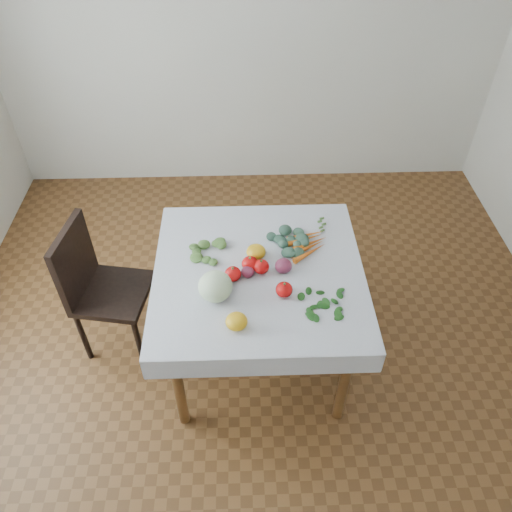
{
  "coord_description": "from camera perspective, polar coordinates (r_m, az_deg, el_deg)",
  "views": [
    {
      "loc": [
        -0.08,
        -1.88,
        2.66
      ],
      "look_at": [
        -0.01,
        0.05,
        0.82
      ],
      "focal_mm": 35.0,
      "sensor_mm": 36.0,
      "label": 1
    }
  ],
  "objects": [
    {
      "name": "ground",
      "position": [
        3.25,
        0.27,
        -11.07
      ],
      "size": [
        4.0,
        4.0,
        0.0
      ],
      "primitive_type": "plane",
      "color": "brown"
    },
    {
      "name": "onion_b",
      "position": [
        2.65,
        3.15,
        -1.14
      ],
      "size": [
        0.12,
        0.12,
        0.08
      ],
      "primitive_type": "ellipsoid",
      "rotation": [
        0.0,
        0.0,
        -0.41
      ],
      "color": "#571831",
      "rests_on": "tablecloth"
    },
    {
      "name": "tomato_a",
      "position": [
        2.64,
        0.6,
        -1.22
      ],
      "size": [
        0.1,
        0.1,
        0.07
      ],
      "primitive_type": "ellipsoid",
      "rotation": [
        0.0,
        0.0,
        0.26
      ],
      "color": "red",
      "rests_on": "tablecloth"
    },
    {
      "name": "tomato_b",
      "position": [
        2.65,
        -0.69,
        -0.88
      ],
      "size": [
        0.1,
        0.1,
        0.08
      ],
      "primitive_type": "ellipsoid",
      "rotation": [
        0.0,
        0.0,
        0.08
      ],
      "color": "red",
      "rests_on": "tablecloth"
    },
    {
      "name": "tomato_d",
      "position": [
        2.53,
        3.23,
        -3.85
      ],
      "size": [
        0.1,
        0.1,
        0.08
      ],
      "primitive_type": "ellipsoid",
      "rotation": [
        0.0,
        0.0,
        0.13
      ],
      "color": "red",
      "rests_on": "tablecloth"
    },
    {
      "name": "onion_a",
      "position": [
        2.63,
        -0.98,
        -1.82
      ],
      "size": [
        0.09,
        0.09,
        0.06
      ],
      "primitive_type": "ellipsoid",
      "rotation": [
        0.0,
        0.0,
        -0.29
      ],
      "color": "#571831",
      "rests_on": "tablecloth"
    },
    {
      "name": "tomato_c",
      "position": [
        2.6,
        -2.66,
        -2.06
      ],
      "size": [
        0.09,
        0.09,
        0.08
      ],
      "primitive_type": "ellipsoid",
      "rotation": [
        0.0,
        0.0,
        -0.03
      ],
      "color": "red",
      "rests_on": "tablecloth"
    },
    {
      "name": "heirloom_front",
      "position": [
        2.4,
        -2.24,
        -7.47
      ],
      "size": [
        0.14,
        0.14,
        0.07
      ],
      "primitive_type": "ellipsoid",
      "rotation": [
        0.0,
        0.0,
        -0.36
      ],
      "color": "gold",
      "rests_on": "tablecloth"
    },
    {
      "name": "table",
      "position": [
        2.75,
        0.31,
        -3.17
      ],
      "size": [
        1.0,
        1.0,
        0.75
      ],
      "color": "brown",
      "rests_on": "ground"
    },
    {
      "name": "carrot_bunch",
      "position": [
        2.82,
        5.85,
        1.43
      ],
      "size": [
        0.23,
        0.28,
        0.03
      ],
      "color": "orange",
      "rests_on": "tablecloth"
    },
    {
      "name": "cabbage",
      "position": [
        2.5,
        -4.68,
        -3.48
      ],
      "size": [
        0.19,
        0.19,
        0.16
      ],
      "primitive_type": "ellipsoid",
      "rotation": [
        0.0,
        0.0,
        0.12
      ],
      "color": "silver",
      "rests_on": "tablecloth"
    },
    {
      "name": "back_wall",
      "position": [
        4.09,
        -0.83,
        25.02
      ],
      "size": [
        4.0,
        0.04,
        2.7
      ],
      "primitive_type": "cube",
      "color": "silver",
      "rests_on": "ground"
    },
    {
      "name": "basil_bunch",
      "position": [
        2.53,
        7.6,
        -5.46
      ],
      "size": [
        0.26,
        0.19,
        0.01
      ],
      "color": "#1C571B",
      "rests_on": "tablecloth"
    },
    {
      "name": "heirloom_back",
      "position": [
        2.72,
        0.01,
        0.49
      ],
      "size": [
        0.12,
        0.12,
        0.07
      ],
      "primitive_type": "ellipsoid",
      "rotation": [
        0.0,
        0.0,
        -0.17
      ],
      "color": "gold",
      "rests_on": "tablecloth"
    },
    {
      "name": "tablecloth",
      "position": [
        2.68,
        0.32,
        -1.71
      ],
      "size": [
        1.12,
        1.12,
        0.01
      ],
      "primitive_type": "cube",
      "color": "white",
      "rests_on": "table"
    },
    {
      "name": "chair",
      "position": [
        3.09,
        -17.71,
        -2.9
      ],
      "size": [
        0.47,
        0.47,
        0.9
      ],
      "color": "black",
      "rests_on": "ground"
    },
    {
      "name": "kale_bunch",
      "position": [
        2.83,
        4.41,
        1.88
      ],
      "size": [
        0.27,
        0.26,
        0.04
      ],
      "color": "#3A5F4E",
      "rests_on": "tablecloth"
    },
    {
      "name": "dill_bunch",
      "position": [
        2.78,
        -5.66,
        0.57
      ],
      "size": [
        0.28,
        0.2,
        0.03
      ],
      "color": "#476D32",
      "rests_on": "tablecloth"
    },
    {
      "name": "tomatillo_cluster",
      "position": [
        2.58,
        -4.85,
        -3.13
      ],
      "size": [
        0.15,
        0.13,
        0.05
      ],
      "color": "#BCD77C",
      "rests_on": "tablecloth"
    }
  ]
}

